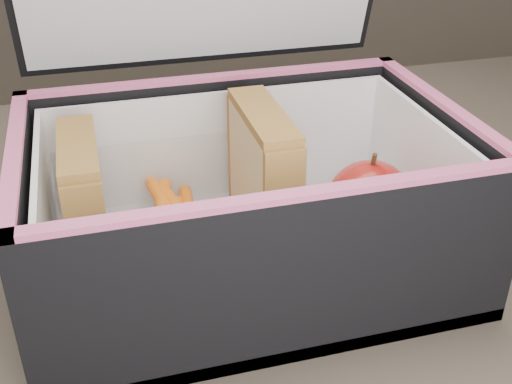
% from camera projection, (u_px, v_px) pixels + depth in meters
% --- Properties ---
extents(kitchen_table, '(1.20, 0.80, 0.75)m').
position_uv_depth(kitchen_table, '(255.00, 335.00, 0.58)').
color(kitchen_table, brown).
rests_on(kitchen_table, ground).
extents(lunch_bag, '(0.32, 0.27, 0.32)m').
position_uv_depth(lunch_bag, '(245.00, 190.00, 0.49)').
color(lunch_bag, black).
rests_on(lunch_bag, kitchen_table).
extents(plastic_tub, '(0.18, 0.13, 0.07)m').
position_uv_depth(plastic_tub, '(179.00, 217.00, 0.49)').
color(plastic_tub, white).
rests_on(plastic_tub, lunch_bag).
extents(sandwich_left, '(0.03, 0.10, 0.11)m').
position_uv_depth(sandwich_left, '(86.00, 208.00, 0.46)').
color(sandwich_left, tan).
rests_on(sandwich_left, plastic_tub).
extents(sandwich_right, '(0.03, 0.10, 0.11)m').
position_uv_depth(sandwich_right, '(263.00, 180.00, 0.49)').
color(sandwich_right, tan).
rests_on(sandwich_right, plastic_tub).
extents(carrot_sticks, '(0.05, 0.13, 0.03)m').
position_uv_depth(carrot_sticks, '(179.00, 233.00, 0.50)').
color(carrot_sticks, orange).
rests_on(carrot_sticks, plastic_tub).
extents(paper_napkin, '(0.11, 0.11, 0.01)m').
position_uv_depth(paper_napkin, '(366.00, 233.00, 0.53)').
color(paper_napkin, white).
rests_on(paper_napkin, lunch_bag).
extents(red_apple, '(0.07, 0.07, 0.07)m').
position_uv_depth(red_apple, '(370.00, 199.00, 0.51)').
color(red_apple, maroon).
rests_on(red_apple, paper_napkin).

